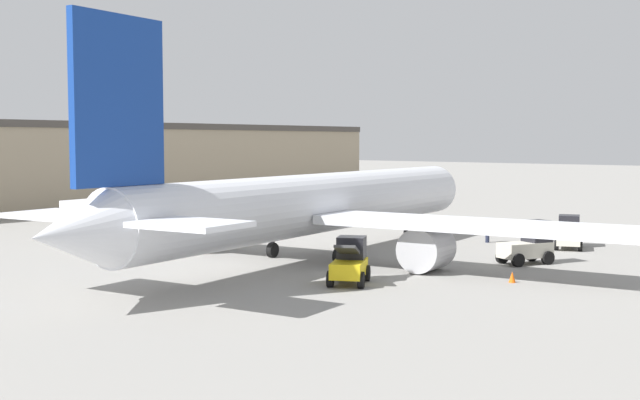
{
  "coord_description": "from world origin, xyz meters",
  "views": [
    {
      "loc": [
        -36.61,
        -32.02,
        7.06
      ],
      "look_at": [
        0.0,
        0.0,
        3.49
      ],
      "focal_mm": 45.0,
      "sensor_mm": 36.0,
      "label": 1
    }
  ],
  "objects_px": {
    "airplane": "(310,205)",
    "baggage_tug": "(569,233)",
    "ground_crew_worker": "(487,230)",
    "safety_cone_near": "(512,277)",
    "pushback_tug": "(529,245)",
    "belt_loader_truck": "(350,262)"
  },
  "relations": [
    {
      "from": "pushback_tug",
      "to": "airplane",
      "type": "bearing_deg",
      "value": 147.17
    },
    {
      "from": "baggage_tug",
      "to": "safety_cone_near",
      "type": "xyz_separation_m",
      "value": [
        -14.4,
        -3.45,
        -0.7
      ]
    },
    {
      "from": "airplane",
      "to": "ground_crew_worker",
      "type": "height_order",
      "value": "airplane"
    },
    {
      "from": "ground_crew_worker",
      "to": "airplane",
      "type": "bearing_deg",
      "value": -57.26
    },
    {
      "from": "safety_cone_near",
      "to": "baggage_tug",
      "type": "bearing_deg",
      "value": 13.46
    },
    {
      "from": "belt_loader_truck",
      "to": "safety_cone_near",
      "type": "relative_size",
      "value": 6.11
    },
    {
      "from": "ground_crew_worker",
      "to": "baggage_tug",
      "type": "distance_m",
      "value": 5.57
    },
    {
      "from": "airplane",
      "to": "ground_crew_worker",
      "type": "xyz_separation_m",
      "value": [
        14.07,
        -4.03,
        -2.35
      ]
    },
    {
      "from": "ground_crew_worker",
      "to": "safety_cone_near",
      "type": "distance_m",
      "value": 16.07
    },
    {
      "from": "airplane",
      "to": "safety_cone_near",
      "type": "bearing_deg",
      "value": -96.13
    },
    {
      "from": "baggage_tug",
      "to": "airplane",
      "type": "bearing_deg",
      "value": 124.62
    },
    {
      "from": "pushback_tug",
      "to": "safety_cone_near",
      "type": "xyz_separation_m",
      "value": [
        -6.26,
        -2.24,
        -0.84
      ]
    },
    {
      "from": "safety_cone_near",
      "to": "ground_crew_worker",
      "type": "bearing_deg",
      "value": 33.75
    },
    {
      "from": "airplane",
      "to": "pushback_tug",
      "type": "xyz_separation_m",
      "value": [
        6.99,
        -10.71,
        -2.15
      ]
    },
    {
      "from": "ground_crew_worker",
      "to": "pushback_tug",
      "type": "height_order",
      "value": "pushback_tug"
    },
    {
      "from": "airplane",
      "to": "baggage_tug",
      "type": "xyz_separation_m",
      "value": [
        15.12,
        -9.5,
        -2.29
      ]
    },
    {
      "from": "airplane",
      "to": "pushback_tug",
      "type": "height_order",
      "value": "airplane"
    },
    {
      "from": "baggage_tug",
      "to": "belt_loader_truck",
      "type": "distance_m",
      "value": 20.11
    },
    {
      "from": "ground_crew_worker",
      "to": "safety_cone_near",
      "type": "height_order",
      "value": "ground_crew_worker"
    },
    {
      "from": "belt_loader_truck",
      "to": "pushback_tug",
      "type": "relative_size",
      "value": 1.0
    },
    {
      "from": "pushback_tug",
      "to": "safety_cone_near",
      "type": "height_order",
      "value": "pushback_tug"
    },
    {
      "from": "belt_loader_truck",
      "to": "airplane",
      "type": "bearing_deg",
      "value": 25.21
    }
  ]
}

